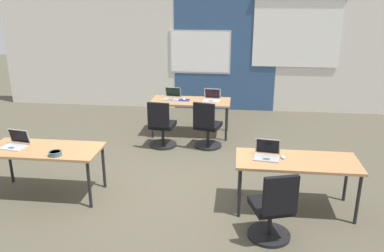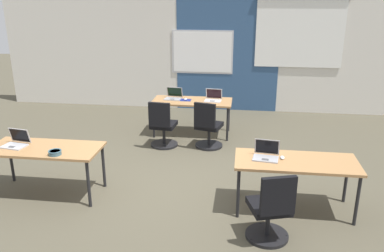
% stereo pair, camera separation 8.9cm
% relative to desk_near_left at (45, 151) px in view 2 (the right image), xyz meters
% --- Properties ---
extents(ground_plane, '(24.00, 24.00, 0.00)m').
position_rel_desk_near_left_xyz_m(ground_plane, '(1.75, 0.60, -0.66)').
color(ground_plane, '#4C4738').
extents(back_wall_assembly, '(10.00, 0.27, 2.80)m').
position_rel_desk_near_left_xyz_m(back_wall_assembly, '(1.79, 4.80, 0.75)').
color(back_wall_assembly, silver).
rests_on(back_wall_assembly, ground).
extents(desk_near_left, '(1.60, 0.70, 0.72)m').
position_rel_desk_near_left_xyz_m(desk_near_left, '(0.00, 0.00, 0.00)').
color(desk_near_left, '#A37547').
rests_on(desk_near_left, ground).
extents(desk_near_right, '(1.60, 0.70, 0.72)m').
position_rel_desk_near_left_xyz_m(desk_near_right, '(3.50, 0.00, 0.00)').
color(desk_near_right, '#A37547').
rests_on(desk_near_right, ground).
extents(desk_far_center, '(1.60, 0.70, 0.72)m').
position_rel_desk_near_left_xyz_m(desk_far_center, '(1.75, 2.80, 0.00)').
color(desk_far_center, '#A37547').
rests_on(desk_far_center, ground).
extents(laptop_far_left, '(0.36, 0.34, 0.23)m').
position_rel_desk_near_left_xyz_m(laptop_far_left, '(1.35, 2.88, 0.11)').
color(laptop_far_left, '#9E9EA3').
rests_on(laptop_far_left, desk_far_center).
extents(mousepad_far_left, '(0.22, 0.19, 0.00)m').
position_rel_desk_near_left_xyz_m(mousepad_far_left, '(1.62, 2.81, 0.06)').
color(mousepad_far_left, navy).
rests_on(mousepad_far_left, desk_far_center).
extents(mouse_far_left, '(0.08, 0.11, 0.03)m').
position_rel_desk_near_left_xyz_m(mouse_far_left, '(1.62, 2.81, 0.08)').
color(mouse_far_left, silver).
rests_on(mouse_far_left, mousepad_far_left).
extents(chair_far_left, '(0.52, 0.56, 0.92)m').
position_rel_desk_near_left_xyz_m(chair_far_left, '(1.29, 2.02, -0.28)').
color(chair_far_left, black).
rests_on(chair_far_left, ground).
extents(laptop_near_left_end, '(0.37, 0.33, 0.23)m').
position_rel_desk_near_left_xyz_m(laptop_near_left_end, '(-0.43, 0.02, 0.11)').
color(laptop_near_left_end, '#B7B7BC').
rests_on(laptop_near_left_end, desk_near_left).
extents(laptop_near_right_inner, '(0.36, 0.32, 0.23)m').
position_rel_desk_near_left_xyz_m(laptop_near_right_inner, '(3.11, 0.04, 0.11)').
color(laptop_near_right_inner, '#9E9EA3').
rests_on(laptop_near_right_inner, desk_near_right).
extents(mouse_near_right_inner, '(0.06, 0.10, 0.03)m').
position_rel_desk_near_left_xyz_m(mouse_near_right_inner, '(3.32, 0.04, 0.08)').
color(mouse_near_right_inner, silver).
rests_on(mouse_near_right_inner, desk_near_right).
extents(chair_near_right_inner, '(0.55, 0.60, 0.92)m').
position_rel_desk_near_left_xyz_m(chair_near_right_inner, '(3.15, -0.78, -0.28)').
color(chair_near_right_inner, black).
rests_on(chair_near_right_inner, ground).
extents(laptop_far_right, '(0.35, 0.32, 0.23)m').
position_rel_desk_near_left_xyz_m(laptop_far_right, '(2.18, 2.84, 0.11)').
color(laptop_far_right, silver).
rests_on(laptop_far_right, desk_far_center).
extents(chair_far_right, '(0.54, 0.59, 0.92)m').
position_rel_desk_near_left_xyz_m(chair_far_right, '(2.14, 2.08, -0.28)').
color(chair_far_right, black).
rests_on(chair_far_right, ground).
extents(snack_bowl, '(0.18, 0.18, 0.06)m').
position_rel_desk_near_left_xyz_m(snack_bowl, '(0.27, -0.23, 0.10)').
color(snack_bowl, '#3D6070').
rests_on(snack_bowl, desk_near_left).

